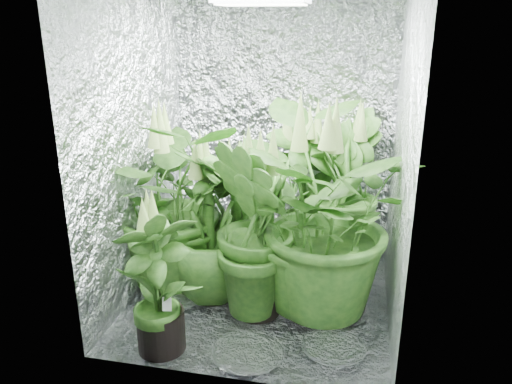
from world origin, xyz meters
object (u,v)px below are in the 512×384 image
object	(u,v)px
plant_b	(303,189)
plant_d	(210,226)
plant_a	(175,202)
plant_g	(257,230)
circulation_fan	(356,268)
plant_f	(158,282)
plant_c	(341,189)
plant_h	(234,214)
plant_e	(316,217)

from	to	relation	value
plant_b	plant_d	distance (m)	0.85
plant_a	plant_g	distance (m)	0.65
plant_b	circulation_fan	bearing A→B (deg)	-44.23
plant_d	plant_f	distance (m)	0.61
plant_b	plant_g	world-z (taller)	plant_b
plant_c	plant_h	distance (m)	0.80
plant_b	plant_c	size ratio (longest dim) A/B	0.97
plant_c	plant_h	xyz separation A→B (m)	(-0.69, -0.38, -0.10)
plant_d	plant_f	size ratio (longest dim) A/B	1.18
plant_f	circulation_fan	xyz separation A→B (m)	(1.02, 0.88, -0.25)
plant_b	plant_g	bearing A→B (deg)	-101.64
plant_b	plant_d	bearing A→B (deg)	-125.98
plant_d	circulation_fan	distance (m)	1.01
plant_d	plant_h	size ratio (longest dim) A/B	1.07
plant_f	circulation_fan	distance (m)	1.37
plant_g	circulation_fan	size ratio (longest dim) A/B	3.19
plant_b	circulation_fan	world-z (taller)	plant_b
plant_b	circulation_fan	distance (m)	0.70
circulation_fan	plant_f	bearing A→B (deg)	-125.92
plant_a	plant_e	world-z (taller)	plant_e
plant_a	plant_b	bearing A→B (deg)	36.84
plant_a	plant_f	bearing A→B (deg)	-77.03
plant_h	plant_b	bearing A→B (deg)	42.74
plant_g	plant_h	xyz separation A→B (m)	(-0.25, 0.43, -0.09)
plant_c	plant_e	size ratio (longest dim) A/B	0.91
circulation_fan	plant_b	bearing A→B (deg)	149.12
plant_a	plant_h	size ratio (longest dim) A/B	1.25
plant_a	plant_f	world-z (taller)	plant_a
plant_f	circulation_fan	size ratio (longest dim) A/B	2.46
plant_e	plant_d	bearing A→B (deg)	173.60
plant_c	plant_f	size ratio (longest dim) A/B	1.34
plant_b	plant_g	xyz separation A→B (m)	(-0.17, -0.82, 0.01)
plant_c	plant_e	distance (m)	0.77
plant_a	plant_b	xyz separation A→B (m)	(0.76, 0.57, -0.05)
plant_b	plant_h	world-z (taller)	plant_b
plant_a	plant_g	bearing A→B (deg)	-22.27
plant_c	circulation_fan	bearing A→B (deg)	-70.56
plant_d	plant_h	distance (m)	0.31
plant_c	plant_e	bearing A→B (deg)	-97.87
plant_d	plant_f	xyz separation A→B (m)	(-0.11, -0.60, -0.08)
plant_a	plant_d	bearing A→B (deg)	-22.47
plant_c	plant_h	bearing A→B (deg)	-150.82
plant_a	plant_c	distance (m)	1.19
plant_e	plant_h	xyz separation A→B (m)	(-0.58, 0.37, -0.17)
plant_g	circulation_fan	xyz separation A→B (m)	(0.58, 0.41, -0.39)
plant_b	plant_c	bearing A→B (deg)	-0.00
plant_d	circulation_fan	world-z (taller)	plant_d
plant_c	plant_h	size ratio (longest dim) A/B	1.21
plant_d	plant_f	bearing A→B (deg)	-100.00
plant_b	plant_h	size ratio (longest dim) A/B	1.18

